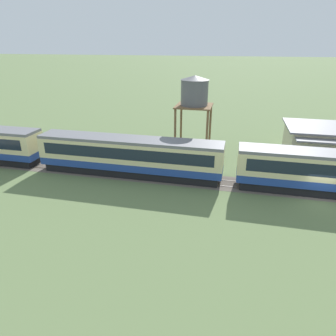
{
  "coord_description": "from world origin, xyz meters",
  "views": [
    {
      "loc": [
        -8.16,
        -26.9,
        13.67
      ],
      "look_at": [
        -14.61,
        0.94,
        1.56
      ],
      "focal_mm": 32.0,
      "sensor_mm": 36.0,
      "label": 1
    }
  ],
  "objects": [
    {
      "name": "water_tower",
      "position": [
        -13.36,
        9.76,
        7.87
      ],
      "size": [
        4.39,
        4.39,
        9.97
      ],
      "color": "brown",
      "rests_on": "ground_plane"
    },
    {
      "name": "passenger_train",
      "position": [
        -18.86,
        1.87,
        2.32
      ],
      "size": [
        106.77,
        3.1,
        4.19
      ],
      "color": "#234293",
      "rests_on": "ground_plane"
    },
    {
      "name": "ground_plane",
      "position": [
        0.0,
        0.0,
        0.0
      ],
      "size": [
        600.0,
        600.0,
        0.0
      ],
      "primitive_type": "plane",
      "color": "#607547"
    },
    {
      "name": "railway_track",
      "position": [
        -18.67,
        1.87,
        0.01
      ],
      "size": [
        152.96,
        3.6,
        0.04
      ],
      "color": "#665B51",
      "rests_on": "ground_plane"
    },
    {
      "name": "station_building",
      "position": [
        3.34,
        12.33,
        2.04
      ],
      "size": [
        10.62,
        8.95,
        4.03
      ],
      "color": "beige",
      "rests_on": "ground_plane"
    }
  ]
}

